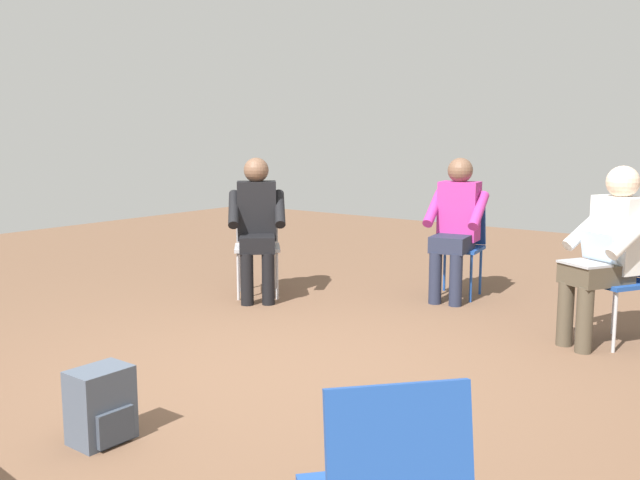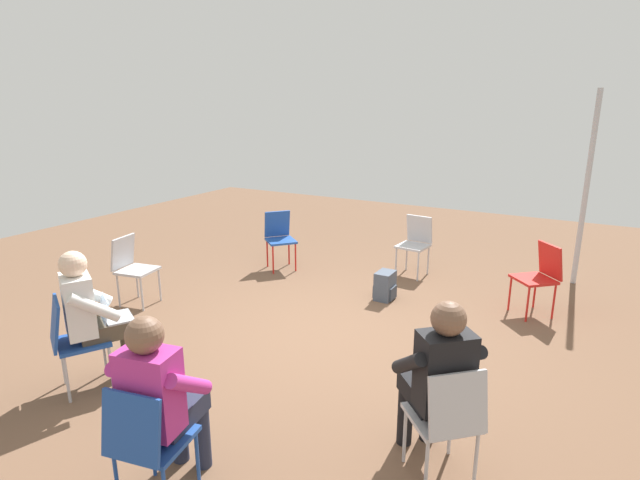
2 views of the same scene
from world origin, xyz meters
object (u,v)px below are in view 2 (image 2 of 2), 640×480
at_px(chair_south, 147,439).
at_px(person_in_magenta, 161,394).
at_px(person_with_laptop, 92,311).
at_px(chair_northeast, 540,274).
at_px(chair_southeast, 447,416).
at_px(chair_southwest, 73,337).
at_px(backpack_near_laptop_user, 385,287).
at_px(person_in_black, 437,375).
at_px(chair_west, 132,265).
at_px(chair_north, 415,241).
at_px(chair_northwest, 279,236).

bearing_deg(chair_south, person_in_magenta, 90.00).
bearing_deg(person_with_laptop, chair_northeast, 77.03).
relative_size(chair_southeast, person_in_magenta, 0.69).
xyz_separation_m(chair_northeast, chair_southwest, (-3.26, -3.65, 0.00)).
relative_size(chair_southwest, backpack_near_laptop_user, 2.36).
relative_size(chair_northeast, chair_southwest, 1.00).
bearing_deg(person_in_magenta, person_in_black, 25.99).
relative_size(chair_northeast, backpack_near_laptop_user, 2.36).
relative_size(person_in_black, backpack_near_laptop_user, 3.44).
bearing_deg(person_in_magenta, person_with_laptop, 146.45).
bearing_deg(chair_west, chair_southeast, 64.61).
height_order(chair_north, chair_northwest, same).
bearing_deg(backpack_near_laptop_user, chair_southwest, -115.45).
xyz_separation_m(chair_northeast, backpack_near_laptop_user, (-1.72, -0.43, -0.34)).
bearing_deg(person_in_black, chair_northwest, 94.33).
height_order(chair_southeast, person_in_magenta, person_in_magenta).
bearing_deg(chair_north, person_in_black, 116.94).
bearing_deg(chair_southwest, chair_south, 7.15).
bearing_deg(chair_southwest, backpack_near_laptop_user, 93.79).
xyz_separation_m(chair_west, backpack_near_laptop_user, (2.65, 1.63, -0.34)).
distance_m(chair_north, person_with_laptop, 4.43).
bearing_deg(person_in_black, chair_west, 123.34).
distance_m(chair_northeast, chair_north, 1.84).
bearing_deg(chair_south, chair_north, 79.87).
xyz_separation_m(chair_northwest, person_in_magenta, (1.86, -4.10, 0.20)).
relative_size(chair_northeast, person_with_laptop, 0.69).
bearing_deg(chair_north, person_in_magenta, 96.50).
distance_m(chair_northeast, chair_southwest, 4.89).
bearing_deg(person_in_magenta, chair_west, 131.72).
bearing_deg(chair_south, backpack_near_laptop_user, 80.11).
distance_m(chair_west, person_with_laptop, 1.89).
relative_size(chair_southeast, chair_west, 1.00).
bearing_deg(person_in_black, person_in_magenta, 173.99).
bearing_deg(backpack_near_laptop_user, chair_south, -89.44).
height_order(chair_northeast, chair_northwest, same).
xyz_separation_m(chair_southwest, backpack_near_laptop_user, (1.53, 3.22, -0.34)).
distance_m(chair_north, chair_northwest, 1.99).
height_order(chair_northeast, person_in_magenta, person_in_magenta).
bearing_deg(chair_north, chair_southeast, 117.80).
height_order(chair_north, backpack_near_laptop_user, chair_north).
distance_m(person_with_laptop, person_in_magenta, 1.58).
bearing_deg(chair_west, chair_south, 40.39).
xyz_separation_m(chair_west, person_in_magenta, (2.66, -2.06, 0.20)).
relative_size(chair_northeast, chair_north, 1.00).
bearing_deg(chair_north, chair_west, 52.31).
bearing_deg(chair_northwest, chair_southeast, 87.62).
xyz_separation_m(person_in_black, person_in_magenta, (-1.40, -1.03, 0.00)).
xyz_separation_m(chair_southeast, backpack_near_laptop_user, (-1.52, 2.78, -0.34)).
bearing_deg(person_with_laptop, person_in_magenta, 6.14).
height_order(chair_northeast, backpack_near_laptop_user, chair_northeast).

